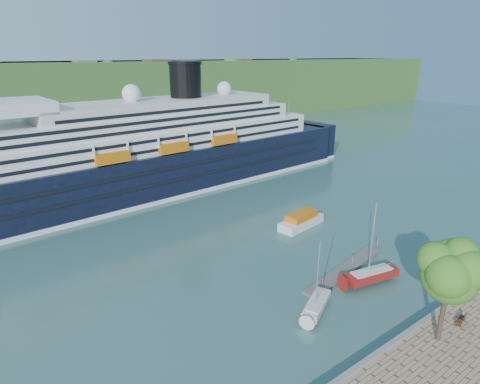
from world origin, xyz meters
TOP-DOWN VIEW (x-y plane):
  - ground at (0.00, 0.00)m, footprint 400.00×400.00m
  - far_hillside at (0.00, 145.00)m, footprint 400.00×50.00m
  - quay_coping at (0.00, -0.20)m, footprint 220.00×0.50m
  - cruise_ship at (-6.34, 57.27)m, footprint 114.44×23.19m
  - park_bench at (2.35, -2.45)m, footprint 1.75×0.99m
  - promenade_tree at (-1.84, -2.35)m, footprint 6.78×6.78m
  - floating_pontoon at (2.64, 12.35)m, footprint 16.68×4.86m
  - sailboat_white_near at (-6.80, 8.60)m, footprint 6.50×4.45m
  - sailboat_red at (2.95, 8.63)m, footprint 8.17×3.81m
  - tender_launch at (8.18, 26.01)m, footprint 9.04×4.20m

SIDE VIEW (x-z plane):
  - ground at x=0.00m, z-range 0.00..0.00m
  - floating_pontoon at x=2.64m, z-range 0.00..0.37m
  - quay_coping at x=0.00m, z-range 1.00..1.30m
  - tender_launch at x=8.18m, z-range 0.00..2.40m
  - park_bench at x=2.35m, z-range 1.00..2.05m
  - sailboat_white_near at x=-6.80m, z-range 0.00..8.24m
  - sailboat_red at x=2.95m, z-range 0.00..10.18m
  - promenade_tree at x=-1.84m, z-range 1.00..12.23m
  - far_hillside at x=0.00m, z-range 0.00..24.00m
  - cruise_ship at x=-6.34m, z-range 0.00..25.53m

